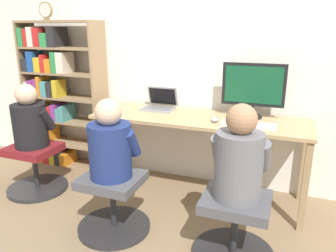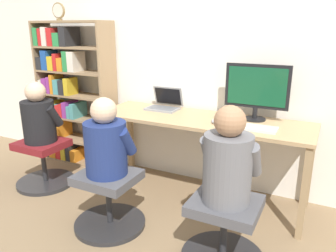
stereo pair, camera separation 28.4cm
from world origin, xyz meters
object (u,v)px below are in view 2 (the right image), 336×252
at_px(office_chair_right, 109,200).
at_px(person_near_shelf, 39,117).
at_px(person_at_laptop, 106,142).
at_px(office_chair_side, 44,163).
at_px(laptop, 164,105).
at_px(bookshelf, 67,94).
at_px(keyboard, 249,127).
at_px(desktop_monitor, 257,90).
at_px(office_chair_left, 224,231).
at_px(desk_clock, 59,11).
at_px(person_at_monitor, 228,162).

xyz_separation_m(office_chair_right, person_near_shelf, (-1.05, 0.32, 0.49)).
height_order(person_at_laptop, office_chair_side, person_at_laptop).
relative_size(laptop, person_at_laptop, 0.52).
xyz_separation_m(laptop, bookshelf, (-1.27, -0.01, -0.00)).
bearing_deg(keyboard, desktop_monitor, 93.45).
xyz_separation_m(keyboard, office_chair_left, (0.03, -0.66, -0.56)).
distance_m(desktop_monitor, office_chair_right, 1.54).
bearing_deg(keyboard, person_near_shelf, -169.92).
height_order(bookshelf, desk_clock, desk_clock).
bearing_deg(office_chair_right, office_chair_left, 0.67).
bearing_deg(office_chair_side, office_chair_right, -16.51).
xyz_separation_m(office_chair_right, bookshelf, (-1.25, 0.93, 0.59)).
bearing_deg(laptop, office_chair_side, -149.67).
bearing_deg(person_near_shelf, office_chair_left, -8.64).
bearing_deg(bookshelf, office_chair_right, -36.66).
bearing_deg(person_at_monitor, office_chair_side, 171.60).
distance_m(keyboard, office_chair_left, 0.86).
height_order(laptop, person_near_shelf, person_near_shelf).
relative_size(desktop_monitor, person_near_shelf, 0.92).
distance_m(person_at_monitor, desk_clock, 2.51).
distance_m(laptop, desk_clock, 1.51).
xyz_separation_m(laptop, office_chair_right, (-0.02, -0.94, -0.60)).
distance_m(desktop_monitor, person_near_shelf, 2.08).
distance_m(keyboard, office_chair_right, 1.27).
xyz_separation_m(office_chair_left, office_chair_side, (-2.00, 0.30, 0.00)).
height_order(desk_clock, office_chair_side, desk_clock).
distance_m(person_at_monitor, bookshelf, 2.38).
xyz_separation_m(person_at_laptop, office_chair_side, (-1.05, 0.31, -0.49)).
bearing_deg(laptop, person_near_shelf, -149.83).
bearing_deg(laptop, office_chair_right, -91.02).
relative_size(keyboard, person_at_laptop, 0.74).
relative_size(person_at_laptop, person_near_shelf, 1.01).
height_order(laptop, keyboard, laptop).
distance_m(keyboard, person_at_monitor, 0.65).
height_order(laptop, person_at_monitor, person_at_monitor).
relative_size(bookshelf, office_chair_side, 2.82).
bearing_deg(office_chair_right, bookshelf, 143.34).
xyz_separation_m(laptop, office_chair_left, (0.94, -0.93, -0.60)).
relative_size(desktop_monitor, desk_clock, 3.04).
height_order(desktop_monitor, person_near_shelf, desktop_monitor).
height_order(laptop, desk_clock, desk_clock).
bearing_deg(person_at_monitor, keyboard, 92.57).
bearing_deg(office_chair_side, person_at_laptop, -16.30).
bearing_deg(person_near_shelf, office_chair_side, -90.00).
xyz_separation_m(desktop_monitor, person_at_monitor, (0.05, -0.93, -0.30)).
distance_m(desk_clock, office_chair_side, 1.60).
distance_m(person_at_monitor, office_chair_side, 2.09).
bearing_deg(desk_clock, office_chair_side, -75.04).
relative_size(laptop, person_near_shelf, 0.52).
bearing_deg(keyboard, person_at_monitor, -87.43).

